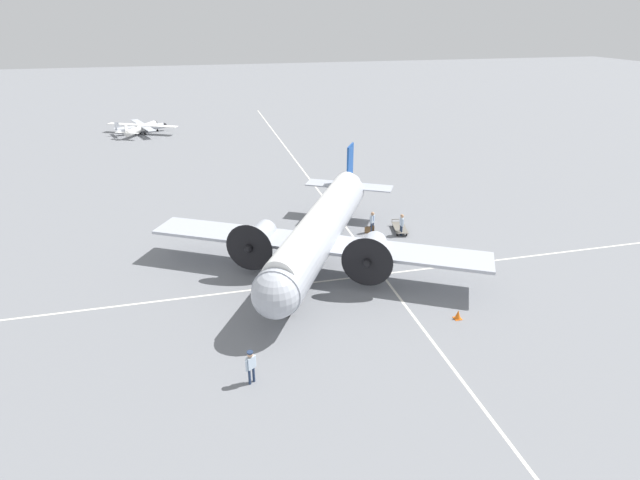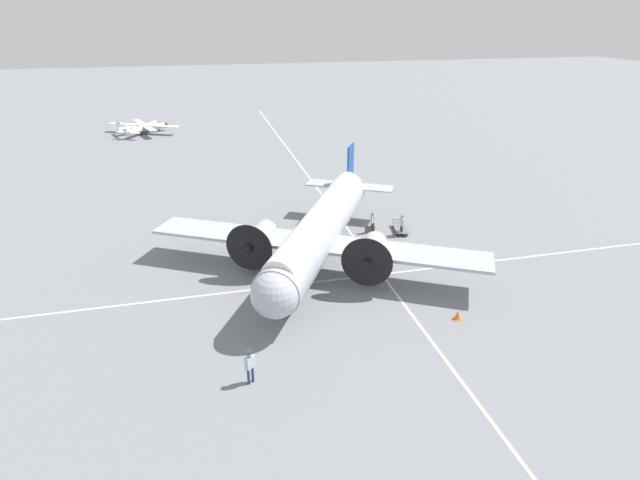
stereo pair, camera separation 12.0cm
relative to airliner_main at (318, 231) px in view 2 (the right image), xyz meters
The scene contains 13 objects.
ground_plane 2.64m from the airliner_main, 119.23° to the right, with size 300.00×300.00×0.00m, color slate.
apron_line_eastwest 3.34m from the airliner_main, 95.83° to the left, with size 120.00×0.16×0.01m.
apron_line_northsouth 4.59m from the airliner_main, behind, with size 0.16×120.00×0.01m.
airliner_main is the anchor object (origin of this frame).
crew_foreground 12.15m from the airliner_main, 61.56° to the left, with size 0.51×0.40×1.75m.
passenger_boarding 8.34m from the airliner_main, 154.59° to the right, with size 0.28×0.59×1.72m.
ramp_agent 7.27m from the airliner_main, 139.78° to the right, with size 0.51×0.36×1.70m.
suitcase_near_door 7.20m from the airliner_main, 137.96° to the right, with size 0.44×0.14×0.54m.
suitcase_upright_spare 7.51m from the airliner_main, 139.61° to the right, with size 0.35×0.14×0.56m.
baggage_cart 9.05m from the airliner_main, 150.65° to the right, with size 1.40×2.49×0.56m.
light_aircraft_distant 48.04m from the airliner_main, 72.35° to the right, with size 10.00×7.83×2.04m.
light_aircraft_taxiing 48.44m from the airliner_main, 72.50° to the right, with size 7.29×9.50×1.89m.
traffic_cone 10.34m from the airliner_main, 126.96° to the left, with size 0.41×0.41×0.55m.
Camera 2 is at (7.17, 29.47, 15.54)m, focal length 28.00 mm.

